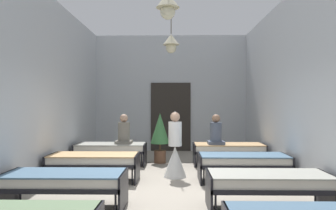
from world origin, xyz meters
TOP-DOWN VIEW (x-y plane):
  - ground_plane at (0.00, 0.00)m, footprint 5.90×11.71m
  - room_shell at (0.00, 1.18)m, footprint 5.70×11.31m
  - bed_left_row_1 at (-1.60, -0.95)m, footprint 1.90×0.84m
  - bed_right_row_1 at (1.60, -0.95)m, footprint 1.90×0.84m
  - bed_left_row_2 at (-1.60, 0.95)m, footprint 1.90×0.84m
  - bed_right_row_2 at (1.60, 0.95)m, footprint 1.90×0.84m
  - bed_left_row_3 at (-1.60, 2.85)m, footprint 1.90×0.84m
  - bed_right_row_3 at (1.60, 2.85)m, footprint 1.90×0.84m
  - nurse_near_aisle at (0.15, 1.35)m, footprint 0.52×0.52m
  - patient_seated_primary at (1.25, 2.78)m, footprint 0.44×0.44m
  - patient_seated_secondary at (-1.25, 2.86)m, footprint 0.44×0.44m
  - potted_plant at (-0.27, 3.14)m, footprint 0.53×0.53m

SIDE VIEW (x-z plane):
  - ground_plane at x=0.00m, z-range -0.10..0.00m
  - bed_left_row_1 at x=-1.60m, z-range 0.15..0.73m
  - bed_right_row_1 at x=1.60m, z-range 0.15..0.73m
  - bed_left_row_2 at x=-1.60m, z-range 0.15..0.73m
  - bed_right_row_2 at x=1.60m, z-range 0.15..0.73m
  - bed_left_row_3 at x=-1.60m, z-range 0.15..0.73m
  - bed_right_row_3 at x=1.60m, z-range 0.15..0.73m
  - nurse_near_aisle at x=0.15m, z-range -0.21..1.27m
  - potted_plant at x=-0.27m, z-range 0.16..1.56m
  - patient_seated_primary at x=1.25m, z-range 0.47..1.27m
  - patient_seated_secondary at x=-1.25m, z-range 0.47..1.27m
  - room_shell at x=0.00m, z-range 0.01..4.09m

